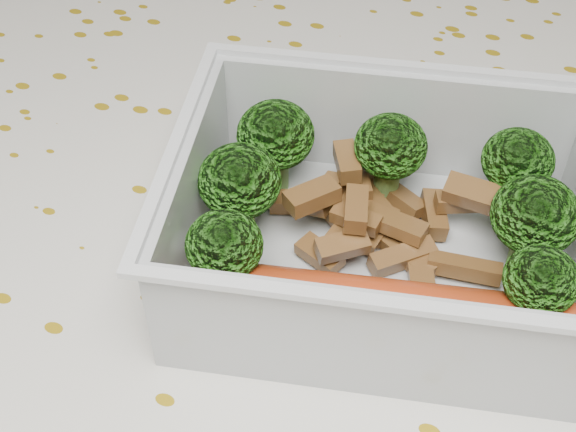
% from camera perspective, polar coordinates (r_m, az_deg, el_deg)
% --- Properties ---
extents(dining_table, '(1.40, 0.90, 0.75)m').
position_cam_1_polar(dining_table, '(0.47, -1.04, -9.99)').
color(dining_table, brown).
rests_on(dining_table, ground).
extents(tablecloth, '(1.46, 0.96, 0.19)m').
position_cam_1_polar(tablecloth, '(0.43, -1.13, -6.25)').
color(tablecloth, silver).
rests_on(tablecloth, dining_table).
extents(lunch_container, '(0.23, 0.20, 0.07)m').
position_cam_1_polar(lunch_container, '(0.38, 6.87, -1.41)').
color(lunch_container, silver).
rests_on(lunch_container, tablecloth).
extents(broccoli_florets, '(0.18, 0.14, 0.05)m').
position_cam_1_polar(broccoli_florets, '(0.38, 6.54, 1.85)').
color(broccoli_florets, '#608C3F').
rests_on(broccoli_florets, lunch_container).
extents(meat_pile, '(0.12, 0.08, 0.03)m').
position_cam_1_polar(meat_pile, '(0.40, 6.32, -0.05)').
color(meat_pile, brown).
rests_on(meat_pile, lunch_container).
extents(sausage, '(0.17, 0.07, 0.03)m').
position_cam_1_polar(sausage, '(0.36, 7.04, -6.73)').
color(sausage, '#AE3715').
rests_on(sausage, lunch_container).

